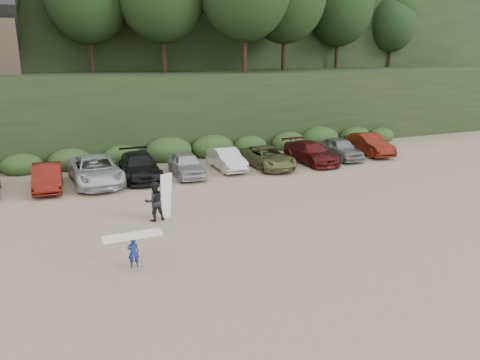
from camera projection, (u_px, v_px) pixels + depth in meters
name	position (u px, v px, depth m)	size (l,w,h in m)	color
ground	(227.00, 229.00, 20.83)	(120.00, 120.00, 0.00)	tan
hillside_backdrop	(98.00, 17.00, 49.57)	(90.00, 41.50, 28.00)	black
parked_cars	(108.00, 170.00, 28.09)	(39.71, 6.09, 1.64)	silver
child_surfer	(133.00, 245.00, 16.93)	(2.12, 0.62, 1.27)	navy
adult_surfer	(155.00, 201.00, 21.68)	(1.39, 0.80, 2.21)	black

